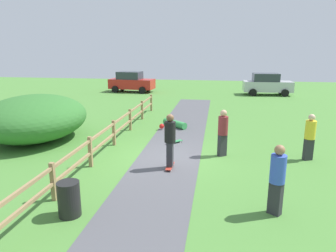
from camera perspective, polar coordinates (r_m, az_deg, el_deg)
ground_plane at (r=12.06m, az=0.14°, el=-5.87°), size 60.00×60.00×0.00m
asphalt_path at (r=12.06m, az=0.14°, el=-5.83°), size 2.40×28.00×0.02m
wooden_fence at (r=12.51m, az=-11.72°, el=-2.23°), size 0.12×18.12×1.10m
bush_large at (r=15.47m, az=-23.09°, el=1.41°), size 4.44×5.33×2.05m
trash_bin at (r=8.38m, az=-17.56°, el=-12.56°), size 0.56×0.56×0.90m
skater_riding at (r=10.72m, az=0.37°, el=-2.24°), size 0.39×0.80×1.93m
skater_fallen at (r=16.58m, az=1.05°, el=0.40°), size 1.42×1.45×0.36m
skateboard_loose at (r=13.83m, az=1.18°, el=-2.86°), size 0.71×0.71×0.08m
bystander_maroon at (r=12.22m, az=9.95°, el=-0.84°), size 0.53×0.53×1.83m
bystander_blue at (r=8.30m, az=19.27°, el=-8.66°), size 0.53×0.53×1.83m
bystander_yellow at (r=12.75m, az=24.40°, el=-1.49°), size 0.49×0.49×1.76m
parked_car_red at (r=30.30m, az=-6.69°, el=7.99°), size 4.35×2.32×1.92m
parked_car_silver at (r=29.49m, az=17.56°, el=7.27°), size 4.26×2.12×1.92m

